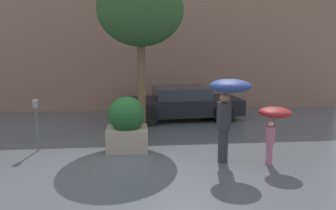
# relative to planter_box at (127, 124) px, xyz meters

# --- Properties ---
(ground_plane) EXTENTS (40.00, 40.00, 0.00)m
(ground_plane) POSITION_rel_planter_box_xyz_m (0.08, -1.01, -0.68)
(ground_plane) COLOR #51565B
(building_facade) EXTENTS (18.00, 0.30, 6.00)m
(building_facade) POSITION_rel_planter_box_xyz_m (0.08, 5.49, 2.32)
(building_facade) COLOR #8C6B5B
(building_facade) RESTS_ON ground
(planter_box) EXTENTS (1.03, 0.92, 1.39)m
(planter_box) POSITION_rel_planter_box_xyz_m (0.00, 0.00, 0.00)
(planter_box) COLOR #9E9384
(planter_box) RESTS_ON ground
(person_adult) EXTENTS (0.92, 0.92, 1.92)m
(person_adult) POSITION_rel_planter_box_xyz_m (2.28, -1.17, 0.81)
(person_adult) COLOR #2D2D33
(person_adult) RESTS_ON ground
(person_child) EXTENTS (0.72, 0.72, 1.30)m
(person_child) POSITION_rel_planter_box_xyz_m (3.28, -1.32, 0.38)
(person_child) COLOR #B76684
(person_child) RESTS_ON ground
(parked_car_near) EXTENTS (4.42, 2.32, 1.17)m
(parked_car_near) POSITION_rel_planter_box_xyz_m (1.87, 3.57, -0.12)
(parked_car_near) COLOR black
(parked_car_near) RESTS_ON ground
(street_tree) EXTENTS (2.53, 2.53, 4.77)m
(street_tree) POSITION_rel_planter_box_xyz_m (0.41, 1.68, 2.98)
(street_tree) COLOR brown
(street_tree) RESTS_ON ground
(parking_meter) EXTENTS (0.14, 0.14, 1.31)m
(parking_meter) POSITION_rel_planter_box_xyz_m (-2.27, 0.17, 0.26)
(parking_meter) COLOR #595B60
(parking_meter) RESTS_ON ground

